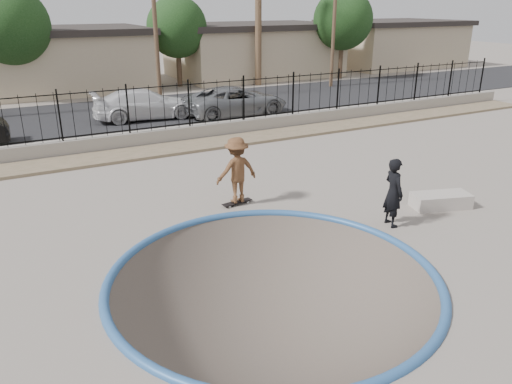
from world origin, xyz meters
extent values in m
cube|color=gray|center=(0.00, 12.00, -1.10)|extent=(120.00, 120.00, 2.20)
torus|color=#2E5C96|center=(0.00, -1.00, 0.00)|extent=(7.04, 7.04, 0.20)
cube|color=#927A5F|center=(0.00, 9.20, 0.06)|extent=(42.00, 1.60, 0.11)
cube|color=#9E958B|center=(0.00, 10.30, 0.30)|extent=(42.00, 0.45, 0.60)
cube|color=black|center=(0.00, 10.30, 0.72)|extent=(40.00, 0.04, 0.03)
cube|color=black|center=(0.00, 10.30, 2.30)|extent=(40.00, 0.04, 0.04)
cube|color=black|center=(0.00, 17.00, 0.02)|extent=(90.00, 8.00, 0.04)
cube|color=tan|center=(0.00, 26.50, 1.75)|extent=(10.00, 8.00, 3.50)
cube|color=#2D2724|center=(0.00, 26.50, 3.70)|extent=(10.60, 8.60, 0.40)
cube|color=tan|center=(14.00, 26.50, 1.75)|extent=(12.00, 8.00, 3.50)
cube|color=#2D2724|center=(14.00, 26.50, 3.70)|extent=(12.60, 8.60, 0.40)
cube|color=tan|center=(28.00, 26.50, 1.75)|extent=(11.00, 8.00, 3.50)
cube|color=#2D2724|center=(28.00, 26.50, 3.70)|extent=(11.60, 8.60, 0.40)
cylinder|color=brown|center=(12.00, 22.00, 5.00)|extent=(0.44, 0.44, 10.00)
cylinder|color=#473323|center=(4.00, 19.00, 4.75)|extent=(0.24, 0.24, 9.50)
cylinder|color=#473323|center=(16.00, 19.00, 4.50)|extent=(0.24, 0.24, 9.00)
cylinder|color=#473323|center=(-3.00, 23.00, 1.50)|extent=(0.34, 0.34, 3.00)
sphere|color=#143311|center=(-3.00, 23.00, 4.20)|extent=(4.32, 4.32, 4.32)
cylinder|color=#473323|center=(7.00, 24.00, 1.38)|extent=(0.34, 0.34, 2.75)
sphere|color=#143311|center=(7.00, 24.00, 3.85)|extent=(3.96, 3.96, 3.96)
cylinder|color=#473323|center=(19.00, 22.00, 1.50)|extent=(0.34, 0.34, 3.00)
sphere|color=#143311|center=(19.00, 22.00, 4.20)|extent=(4.32, 4.32, 4.32)
imported|color=brown|center=(1.11, 3.00, 0.93)|extent=(1.21, 0.71, 1.87)
cube|color=black|center=(1.11, 3.00, 0.07)|extent=(0.94, 0.36, 0.02)
cylinder|color=silver|center=(0.82, 2.87, 0.03)|extent=(0.06, 0.04, 0.06)
cylinder|color=silver|center=(0.79, 3.04, 0.03)|extent=(0.06, 0.04, 0.06)
cylinder|color=silver|center=(1.43, 2.96, 0.03)|extent=(0.06, 0.04, 0.06)
cylinder|color=silver|center=(1.40, 3.13, 0.03)|extent=(0.06, 0.04, 0.06)
imported|color=black|center=(4.00, -0.11, 0.90)|extent=(0.51, 0.71, 1.79)
cube|color=#ABA198|center=(6.07, 0.14, 0.20)|extent=(1.74, 1.15, 0.40)
imported|color=silver|center=(1.98, 15.00, 0.76)|extent=(5.11, 2.39, 1.44)
imported|color=gray|center=(6.21, 13.61, 0.77)|extent=(5.36, 2.63, 1.46)
camera|label=1|loc=(-4.60, -8.87, 5.40)|focal=35.00mm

